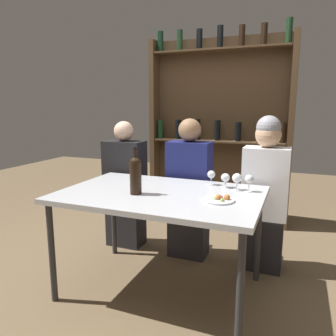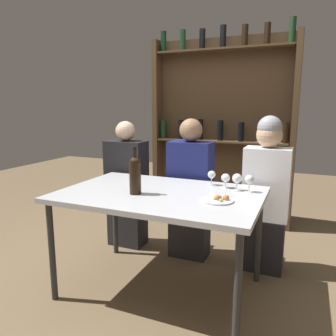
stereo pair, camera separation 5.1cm
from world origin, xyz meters
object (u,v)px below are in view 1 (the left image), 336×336
Objects in this scene: wine_glass_3 at (225,178)px; seated_person_center at (189,193)px; wine_bottle at (136,174)px; wine_glass_1 at (249,180)px; food_plate_0 at (219,199)px; seated_person_right at (265,196)px; seated_person_left at (125,188)px; wine_glass_0 at (237,179)px; wine_glass_2 at (211,175)px.

seated_person_center is (-0.39, 0.33, -0.24)m from wine_glass_3.
wine_glass_1 is at bearing 26.39° from wine_bottle.
seated_person_right is at bearing 72.39° from food_plate_0.
seated_person_left is at bearing 124.22° from wine_bottle.
wine_glass_0 is 0.10× the size of seated_person_center.
wine_glass_0 is at bearing -37.66° from seated_person_center.
wine_bottle is 0.60m from food_plate_0.
seated_person_right is at bearing 65.78° from wine_glass_0.
seated_person_right is at bearing 78.23° from wine_glass_1.
wine_bottle is at bearing -142.89° from wine_glass_3.
seated_person_left reaches higher than wine_glass_3.
wine_glass_0 is 0.10m from wine_glass_3.
seated_person_center is at bearing 142.34° from wine_glass_0.
wine_glass_3 is 0.57m from seated_person_center.
wine_glass_1 is 1.31m from seated_person_left.
seated_person_right is (0.22, 0.69, -0.13)m from food_plate_0.
seated_person_right reaches higher than wine_glass_0.
food_plate_0 is 0.16× the size of seated_person_center.
wine_glass_3 is at bearing 156.05° from wine_glass_0.
seated_person_left is (-0.50, 0.74, -0.33)m from wine_bottle.
wine_glass_3 is 0.09× the size of seated_person_center.
seated_person_left is 1.30m from seated_person_right.
food_plate_0 is at bearing -99.25° from wine_glass_0.
wine_glass_3 is (0.54, 0.41, -0.07)m from wine_bottle.
wine_glass_1 is at bearing -101.77° from seated_person_right.
wine_glass_2 is at bearing 47.23° from wine_bottle.
seated_person_left is (-1.08, 0.69, -0.20)m from food_plate_0.
wine_glass_1 is 1.13× the size of wine_glass_3.
wine_glass_0 is at bearing -22.18° from wine_glass_2.
seated_person_right reaches higher than seated_person_left.
wine_glass_0 is 1.10× the size of wine_glass_2.
seated_person_left reaches higher than food_plate_0.
seated_person_center reaches higher than wine_glass_3.
seated_person_center is at bearing 121.92° from food_plate_0.
wine_glass_1 reaches higher than food_plate_0.
seated_person_right is (0.26, 0.33, -0.20)m from wine_glass_3.
seated_person_left is 0.65m from seated_person_center.
seated_person_center is at bearing -180.00° from seated_person_right.
wine_glass_0 is at bearing 30.13° from wine_bottle.
wine_bottle is 0.95m from seated_person_left.
wine_glass_1 is at bearing -33.78° from seated_person_center.
wine_glass_0 is at bearing 173.96° from wine_glass_1.
wine_glass_0 is 0.46m from seated_person_right.
wine_glass_1 is 0.10× the size of seated_person_right.
wine_glass_1 is at bearing -17.69° from wine_glass_2.
seated_person_center is at bearing 78.80° from wine_bottle.
wine_bottle reaches higher than food_plate_0.
wine_glass_1 is at bearing -15.58° from wine_glass_3.
wine_glass_2 is 0.13m from wine_glass_3.
seated_person_right is (0.65, 0.00, 0.04)m from seated_person_center.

